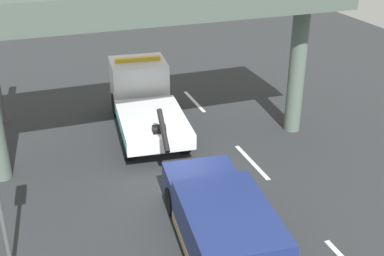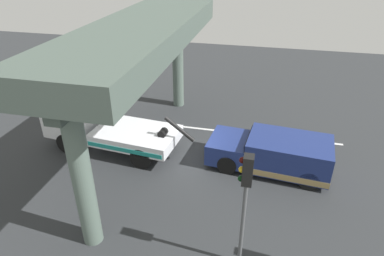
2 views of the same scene
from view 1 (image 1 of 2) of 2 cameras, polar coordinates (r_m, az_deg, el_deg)
ground_plane at (r=16.97m, az=-1.82°, el=-5.67°), size 60.00×40.00×0.10m
lane_stripe_mid at (r=17.89m, az=6.88°, el=-3.88°), size 2.60×0.16×0.01m
lane_stripe_east at (r=22.85m, az=0.27°, el=3.08°), size 2.60×0.16×0.01m
tow_truck_white at (r=20.19m, az=-5.53°, el=3.51°), size 7.34×2.98×2.46m
towed_van_green at (r=13.46m, az=3.40°, el=-10.80°), size 5.39×2.68×1.58m
overpass_structure at (r=16.70m, az=-4.19°, el=13.70°), size 3.60×13.11×6.09m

